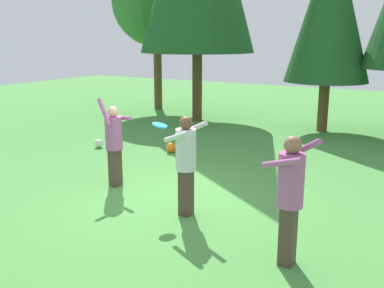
{
  "coord_description": "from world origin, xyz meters",
  "views": [
    {
      "loc": [
        4.36,
        -6.55,
        2.93
      ],
      "look_at": [
        0.45,
        0.11,
        1.05
      ],
      "focal_mm": 41.17,
      "sensor_mm": 36.0,
      "label": 1
    }
  ],
  "objects_px": {
    "ball_orange": "(171,148)",
    "person_thrower": "(114,139)",
    "person_bystander": "(290,190)",
    "tree_far_left": "(157,2)",
    "frisbee": "(160,125)",
    "tree_center": "(330,6)",
    "ball_white": "(99,143)",
    "person_catcher": "(186,157)"
  },
  "relations": [
    {
      "from": "ball_orange",
      "to": "tree_center",
      "type": "height_order",
      "value": "tree_center"
    },
    {
      "from": "frisbee",
      "to": "tree_center",
      "type": "relative_size",
      "value": 0.05
    },
    {
      "from": "person_bystander",
      "to": "tree_center",
      "type": "height_order",
      "value": "tree_center"
    },
    {
      "from": "person_catcher",
      "to": "person_bystander",
      "type": "distance_m",
      "value": 2.15
    },
    {
      "from": "tree_far_left",
      "to": "person_bystander",
      "type": "bearing_deg",
      "value": -47.98
    },
    {
      "from": "person_bystander",
      "to": "tree_far_left",
      "type": "distance_m",
      "value": 13.73
    },
    {
      "from": "frisbee",
      "to": "tree_center",
      "type": "bearing_deg",
      "value": 83.77
    },
    {
      "from": "person_thrower",
      "to": "ball_orange",
      "type": "relative_size",
      "value": 6.62
    },
    {
      "from": "tree_center",
      "to": "ball_orange",
      "type": "bearing_deg",
      "value": -119.3
    },
    {
      "from": "person_catcher",
      "to": "ball_orange",
      "type": "height_order",
      "value": "person_catcher"
    },
    {
      "from": "ball_orange",
      "to": "tree_far_left",
      "type": "relative_size",
      "value": 0.04
    },
    {
      "from": "ball_orange",
      "to": "frisbee",
      "type": "bearing_deg",
      "value": -59.85
    },
    {
      "from": "person_bystander",
      "to": "tree_far_left",
      "type": "height_order",
      "value": "tree_far_left"
    },
    {
      "from": "ball_orange",
      "to": "tree_center",
      "type": "distance_m",
      "value": 6.59
    },
    {
      "from": "person_thrower",
      "to": "person_catcher",
      "type": "bearing_deg",
      "value": -1.28
    },
    {
      "from": "tree_center",
      "to": "ball_white",
      "type": "bearing_deg",
      "value": -131.51
    },
    {
      "from": "person_bystander",
      "to": "ball_orange",
      "type": "height_order",
      "value": "person_bystander"
    },
    {
      "from": "frisbee",
      "to": "tree_far_left",
      "type": "bearing_deg",
      "value": 124.97
    },
    {
      "from": "tree_far_left",
      "to": "person_catcher",
      "type": "bearing_deg",
      "value": -52.94
    },
    {
      "from": "person_bystander",
      "to": "tree_far_left",
      "type": "bearing_deg",
      "value": -28.03
    },
    {
      "from": "ball_orange",
      "to": "person_thrower",
      "type": "bearing_deg",
      "value": -80.52
    },
    {
      "from": "person_bystander",
      "to": "frisbee",
      "type": "distance_m",
      "value": 2.88
    },
    {
      "from": "tree_far_left",
      "to": "tree_center",
      "type": "distance_m",
      "value": 7.21
    },
    {
      "from": "frisbee",
      "to": "ball_orange",
      "type": "bearing_deg",
      "value": 120.15
    },
    {
      "from": "person_catcher",
      "to": "person_bystander",
      "type": "height_order",
      "value": "person_bystander"
    },
    {
      "from": "person_catcher",
      "to": "tree_center",
      "type": "relative_size",
      "value": 0.27
    },
    {
      "from": "person_catcher",
      "to": "tree_center",
      "type": "height_order",
      "value": "tree_center"
    },
    {
      "from": "person_thrower",
      "to": "ball_orange",
      "type": "distance_m",
      "value": 2.92
    },
    {
      "from": "person_thrower",
      "to": "person_bystander",
      "type": "relative_size",
      "value": 1.03
    },
    {
      "from": "person_bystander",
      "to": "ball_orange",
      "type": "bearing_deg",
      "value": -22.37
    },
    {
      "from": "tree_far_left",
      "to": "tree_center",
      "type": "height_order",
      "value": "tree_center"
    },
    {
      "from": "person_thrower",
      "to": "person_catcher",
      "type": "relative_size",
      "value": 1.06
    },
    {
      "from": "ball_orange",
      "to": "tree_center",
      "type": "relative_size",
      "value": 0.04
    },
    {
      "from": "person_bystander",
      "to": "tree_far_left",
      "type": "relative_size",
      "value": 0.29
    },
    {
      "from": "person_thrower",
      "to": "tree_center",
      "type": "bearing_deg",
      "value": 88.12
    },
    {
      "from": "person_catcher",
      "to": "tree_center",
      "type": "bearing_deg",
      "value": -73.09
    },
    {
      "from": "person_catcher",
      "to": "person_bystander",
      "type": "bearing_deg",
      "value": 177.79
    },
    {
      "from": "person_catcher",
      "to": "tree_far_left",
      "type": "relative_size",
      "value": 0.28
    },
    {
      "from": "person_catcher",
      "to": "ball_white",
      "type": "relative_size",
      "value": 7.33
    },
    {
      "from": "person_thrower",
      "to": "tree_center",
      "type": "height_order",
      "value": "tree_center"
    },
    {
      "from": "frisbee",
      "to": "tree_center",
      "type": "distance_m",
      "value": 8.27
    },
    {
      "from": "frisbee",
      "to": "tree_far_left",
      "type": "height_order",
      "value": "tree_far_left"
    }
  ]
}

